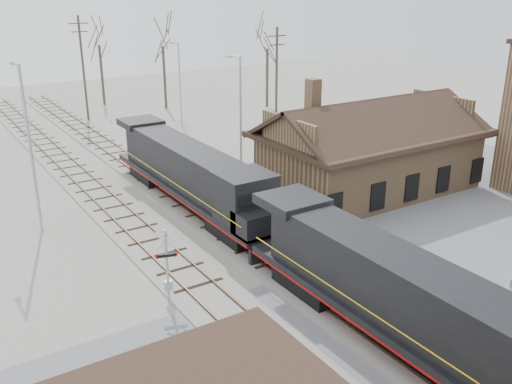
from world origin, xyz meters
The scene contains 17 objects.
ground centered at (0.00, 0.00, 0.00)m, with size 140.00×140.00×0.00m, color #A09B90.
road centered at (0.00, 0.00, 0.01)m, with size 60.00×9.00×0.03m, color #5E5E63.
track_main centered at (0.00, 15.00, 0.07)m, with size 3.40×90.00×0.24m.
track_siding centered at (-4.50, 15.00, 0.07)m, with size 3.40×90.00×0.24m.
depot centered at (11.99, 12.00, 2.41)m, with size 15.20×9.31×7.90m.
locomotive_lead centered at (0.00, -3.83, 2.20)m, with size 2.82×18.86×4.18m.
locomotive_trailing centered at (0.00, 15.30, 2.20)m, with size 2.82×18.86×3.96m.
crossbuck_near centered at (2.75, -5.26, 1.70)m, with size 1.01×0.28×3.54m.
crossbuck_far centered at (-6.19, 5.68, 1.71)m, with size 1.00×0.39×3.58m.
streetlight_a centered at (-9.23, 17.08, 5.42)m, with size 0.25×2.04×9.75m.
streetlight_b centered at (6.37, 20.14, 4.92)m, with size 0.25×2.04×8.77m.
streetlight_c centered at (8.86, 35.82, 4.70)m, with size 0.25×2.04×8.33m.
utility_pole_b centered at (1.69, 43.20, 5.59)m, with size 2.00×0.24×10.71m.
utility_pole_c centered at (15.75, 28.92, 5.18)m, with size 2.00×0.24×9.90m.
tree_c centered at (5.99, 50.89, 8.03)m, with size 4.60×4.60×11.28m.
tree_d centered at (11.27, 44.83, 8.15)m, with size 4.67×4.67×11.44m.
tree_e centered at (21.68, 39.39, 7.74)m, with size 4.44×4.44×10.87m.
Camera 1 is at (-15.16, -15.76, 13.82)m, focal length 40.00 mm.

